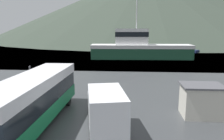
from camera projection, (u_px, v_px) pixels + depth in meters
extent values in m
plane|color=#475B6B|center=(122.00, 38.00, 150.58)|extent=(240.00, 240.00, 0.00)
cone|color=#333D33|center=(146.00, 6.00, 153.54)|extent=(203.10, 203.10, 45.12)
cube|color=#146B3D|center=(34.00, 111.00, 14.32)|extent=(2.60, 11.16, 0.99)
cube|color=black|center=(33.00, 96.00, 14.13)|extent=(2.55, 10.93, 1.13)
cube|color=silver|center=(32.00, 82.00, 13.96)|extent=(2.60, 11.16, 0.71)
cube|color=black|center=(61.00, 79.00, 19.64)|extent=(2.24, 0.07, 1.53)
cylinder|color=black|center=(42.00, 99.00, 18.32)|extent=(0.30, 0.90, 0.90)
cylinder|color=black|center=(68.00, 100.00, 18.14)|extent=(0.30, 0.90, 0.90)
cube|color=silver|center=(106.00, 110.00, 13.13)|extent=(2.88, 4.42, 2.27)
cube|color=silver|center=(102.00, 102.00, 16.06)|extent=(2.40, 2.14, 1.25)
cube|color=black|center=(103.00, 92.00, 15.04)|extent=(1.75, 0.42, 0.79)
cylinder|color=black|center=(90.00, 112.00, 15.84)|extent=(0.36, 0.73, 0.70)
cylinder|color=black|center=(115.00, 111.00, 16.07)|extent=(0.36, 0.73, 0.70)
cylinder|color=black|center=(92.00, 135.00, 12.31)|extent=(0.36, 0.73, 0.70)
cylinder|color=black|center=(124.00, 133.00, 12.54)|extent=(0.36, 0.73, 0.70)
cube|color=#1E5138|center=(141.00, 52.00, 47.09)|extent=(21.39, 5.59, 3.00)
cube|color=white|center=(141.00, 46.00, 46.89)|extent=(21.60, 5.65, 0.75)
cube|color=white|center=(131.00, 37.00, 46.59)|extent=(6.91, 3.61, 3.38)
cube|color=black|center=(132.00, 34.00, 46.50)|extent=(7.05, 3.71, 1.01)
cylinder|color=#B2B2B7|center=(137.00, 12.00, 45.62)|extent=(0.20, 0.20, 6.79)
cube|color=beige|center=(201.00, 101.00, 15.75)|extent=(2.67, 2.10, 2.24)
cube|color=#4C4C51|center=(202.00, 86.00, 15.53)|extent=(2.93, 2.31, 0.12)
cube|color=#19234C|center=(186.00, 51.00, 60.93)|extent=(6.41, 6.22, 0.73)
cylinder|color=#4C4C51|center=(30.00, 69.00, 32.59)|extent=(0.24, 0.24, 0.69)
sphere|color=#4C4C51|center=(30.00, 67.00, 32.52)|extent=(0.28, 0.28, 0.28)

